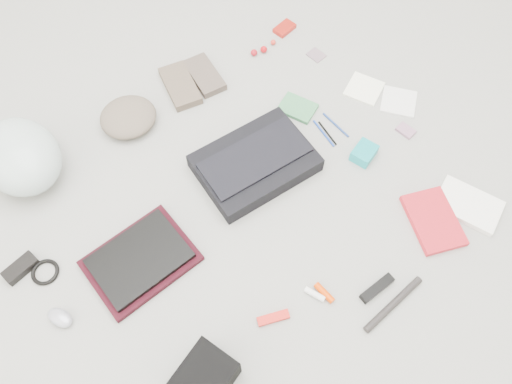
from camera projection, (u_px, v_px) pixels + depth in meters
ground_plane at (256, 199)px, 1.78m from camera, size 4.00×4.00×0.00m
messenger_bag at (255, 163)px, 1.81m from camera, size 0.43×0.33×0.07m
bag_flap at (255, 157)px, 1.78m from camera, size 0.40×0.21×0.01m
laptop_sleeve at (141, 261)px, 1.66m from camera, size 0.34×0.26×0.02m
laptop at (140, 258)px, 1.64m from camera, size 0.30×0.22×0.02m
bike_helmet at (20, 157)px, 1.75m from camera, size 0.28×0.34×0.20m
beanie at (128, 117)px, 1.91m from camera, size 0.27×0.27×0.08m
mitten_left at (180, 86)px, 2.01m from camera, size 0.16×0.24×0.03m
mitten_right at (204, 75)px, 2.04m from camera, size 0.13×0.22×0.03m
power_brick at (21, 268)px, 1.64m from camera, size 0.12×0.07×0.03m
cable_coil at (45, 272)px, 1.64m from camera, size 0.10×0.10×0.01m
mouse at (60, 318)px, 1.56m from camera, size 0.08×0.10×0.03m
camera_bag at (202, 383)px, 1.42m from camera, size 0.23×0.19×0.13m
multitool at (273, 318)px, 1.57m from camera, size 0.11×0.07×0.02m
toiletry_tube_white at (315, 294)px, 1.60m from camera, size 0.04×0.07×0.02m
toiletry_tube_orange at (324, 293)px, 1.60m from camera, size 0.03×0.08×0.02m
u_lock at (377, 288)px, 1.61m from camera, size 0.13×0.03×0.03m
bike_pump at (393, 304)px, 1.58m from camera, size 0.25×0.03×0.02m
book_red at (433, 220)px, 1.73m from camera, size 0.23×0.27×0.02m
book_white at (468, 205)px, 1.75m from camera, size 0.21×0.25×0.02m
notepad at (297, 108)px, 1.96m from camera, size 0.15×0.17×0.02m
pen_blue at (324, 133)px, 1.91m from camera, size 0.03×0.14×0.01m
pen_black at (327, 133)px, 1.91m from camera, size 0.03×0.12×0.01m
pen_navy at (336, 125)px, 1.93m from camera, size 0.01×0.14×0.01m
accordion_wallet at (364, 153)px, 1.85m from camera, size 0.11×0.10×0.05m
card_deck at (406, 131)px, 1.91m from camera, size 0.05×0.07×0.01m
napkin_top at (364, 89)px, 2.02m from camera, size 0.18×0.18×0.01m
napkin_bottom at (399, 101)px, 1.99m from camera, size 0.19×0.19×0.01m
lollipop_a at (254, 53)px, 2.10m from camera, size 0.03×0.03×0.03m
lollipop_b at (264, 49)px, 2.10m from camera, size 0.03×0.03×0.03m
lollipop_c at (273, 42)px, 2.13m from camera, size 0.02×0.02×0.02m
altoids_tin at (285, 28)px, 2.17m from camera, size 0.10×0.07×0.02m
stamp_sheet at (316, 55)px, 2.11m from camera, size 0.06×0.07×0.00m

